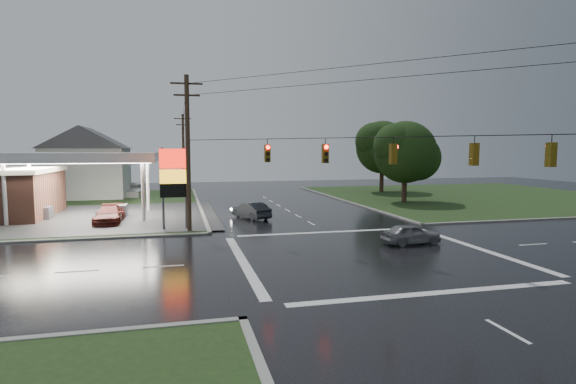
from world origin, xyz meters
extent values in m
plane|color=black|center=(0.00, 0.00, 0.00)|extent=(120.00, 120.00, 0.00)
cube|color=#1D3216|center=(-26.00, 26.00, 0.04)|extent=(36.00, 36.00, 0.08)
cube|color=#1D3216|center=(26.00, 26.00, 0.04)|extent=(36.00, 36.00, 0.08)
cube|color=#2D2D2D|center=(-20.00, 18.00, 0.09)|extent=(26.00, 18.00, 0.02)
cylinder|color=silver|center=(-23.00, 15.00, 2.50)|extent=(0.30, 0.30, 5.00)
cylinder|color=silver|center=(-13.00, 15.00, 2.50)|extent=(0.30, 0.30, 5.00)
cylinder|color=silver|center=(-23.00, 21.00, 2.50)|extent=(0.30, 0.30, 5.00)
cylinder|color=silver|center=(-13.00, 21.00, 2.50)|extent=(0.30, 0.30, 5.00)
cube|color=silver|center=(-18.00, 18.00, 5.20)|extent=(12.00, 8.00, 0.80)
cube|color=white|center=(-18.00, 18.00, 4.78)|extent=(11.40, 7.40, 0.04)
cube|color=#59595E|center=(-21.00, 18.00, 0.55)|extent=(0.80, 1.60, 1.10)
cube|color=#59595E|center=(-15.00, 18.00, 0.55)|extent=(0.80, 1.60, 1.10)
cylinder|color=#59595E|center=(-11.30, 10.50, 3.00)|extent=(0.16, 0.16, 6.00)
cylinder|color=#59595E|center=(-9.70, 10.50, 3.00)|extent=(0.16, 0.16, 6.00)
cube|color=red|center=(-10.50, 10.50, 5.20)|extent=(2.00, 0.35, 1.40)
cube|color=yellow|center=(-10.50, 10.50, 3.90)|extent=(2.00, 0.35, 1.00)
cube|color=black|center=(-10.50, 10.50, 2.90)|extent=(2.00, 0.35, 1.00)
cylinder|color=#382619|center=(-9.50, 9.50, 5.50)|extent=(0.32, 0.32, 11.00)
cube|color=#382619|center=(-9.50, 9.50, 10.40)|extent=(2.20, 0.12, 0.12)
cube|color=#382619|center=(-9.50, 9.50, 9.60)|extent=(1.80, 0.12, 0.12)
cylinder|color=#382619|center=(-9.50, 38.00, 5.25)|extent=(0.32, 0.32, 10.50)
cube|color=#382619|center=(-9.50, 38.00, 9.90)|extent=(2.20, 0.12, 0.12)
cube|color=#382619|center=(-9.50, 38.00, 9.10)|extent=(1.80, 0.12, 0.12)
cube|color=#59470C|center=(-4.75, 4.75, 5.60)|extent=(0.34, 0.34, 1.10)
cylinder|color=#FF0C07|center=(-4.75, 4.55, 5.98)|extent=(0.22, 0.08, 0.22)
cube|color=#59470C|center=(-1.90, 1.90, 5.60)|extent=(0.34, 0.34, 1.10)
cylinder|color=#FF0C07|center=(-1.90, 1.70, 5.98)|extent=(0.22, 0.08, 0.22)
cube|color=#59470C|center=(0.95, -0.95, 5.60)|extent=(0.34, 0.34, 1.10)
cylinder|color=#FF0C07|center=(1.15, -0.95, 5.98)|extent=(0.08, 0.22, 0.22)
cube|color=#59470C|center=(3.80, -3.80, 5.60)|extent=(0.34, 0.34, 1.10)
cylinder|color=#FF0C07|center=(3.80, -3.60, 5.98)|extent=(0.22, 0.08, 0.22)
cube|color=#59470C|center=(6.08, -6.08, 5.60)|extent=(0.34, 0.34, 1.10)
cylinder|color=#FF0C07|center=(6.08, -5.88, 5.98)|extent=(0.22, 0.08, 0.22)
cube|color=silver|center=(-21.00, 36.00, 3.00)|extent=(9.00, 8.00, 6.00)
cube|color=gray|center=(-15.70, 36.00, 0.40)|extent=(1.60, 4.80, 0.80)
cube|color=silver|center=(-22.00, 48.00, 3.00)|extent=(9.00, 8.00, 6.00)
cube|color=gray|center=(-16.70, 48.00, 0.40)|extent=(1.60, 4.80, 0.80)
cylinder|color=black|center=(14.00, 22.00, 2.52)|extent=(0.56, 0.56, 5.04)
sphere|color=black|center=(14.00, 22.00, 5.58)|extent=(6.80, 6.80, 6.80)
sphere|color=black|center=(15.70, 22.30, 4.95)|extent=(5.10, 5.10, 5.10)
sphere|color=black|center=(12.64, 21.60, 6.30)|extent=(4.76, 4.76, 4.76)
cylinder|color=black|center=(17.00, 34.00, 2.80)|extent=(0.56, 0.56, 5.60)
sphere|color=black|center=(17.00, 34.00, 6.20)|extent=(7.20, 7.20, 7.20)
sphere|color=black|center=(18.80, 34.30, 5.50)|extent=(5.40, 5.40, 5.40)
sphere|color=black|center=(15.56, 33.60, 7.00)|extent=(5.04, 5.04, 5.04)
imported|color=black|center=(-4.27, 14.50, 0.70)|extent=(2.99, 4.50, 1.40)
imported|color=slate|center=(3.76, 1.98, 0.63)|extent=(3.80, 1.71, 1.27)
imported|color=maroon|center=(-15.60, 14.66, 0.70)|extent=(2.00, 4.86, 1.41)
camera|label=1|loc=(-10.16, -22.88, 5.81)|focal=28.00mm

